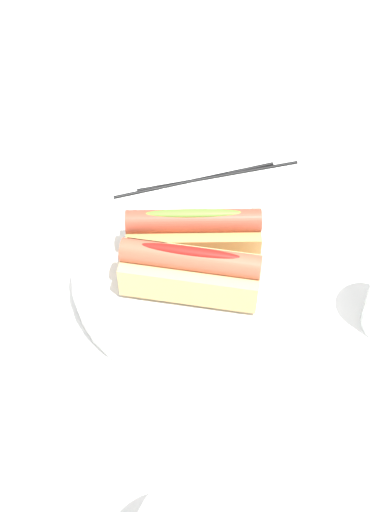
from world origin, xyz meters
TOP-DOWN VIEW (x-y plane):
  - ground_plane at (0.00, 0.00)m, footprint 2.40×2.40m
  - serving_bowl at (-0.01, -0.00)m, footprint 0.27×0.27m
  - hotdog_front at (-0.01, -0.03)m, footprint 0.16×0.07m
  - hotdog_back at (-0.01, 0.03)m, footprint 0.15×0.06m
  - chopstick_near at (0.01, -0.17)m, footprint 0.20×0.10m
  - chopstick_far at (-0.02, -0.19)m, footprint 0.21×0.09m

SIDE VIEW (x-z plane):
  - ground_plane at x=0.00m, z-range 0.00..0.00m
  - chopstick_near at x=0.01m, z-range 0.00..0.01m
  - chopstick_far at x=-0.02m, z-range 0.00..0.01m
  - serving_bowl at x=-0.01m, z-range 0.00..0.03m
  - hotdog_front at x=-0.01m, z-range 0.03..0.09m
  - hotdog_back at x=-0.01m, z-range 0.03..0.09m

